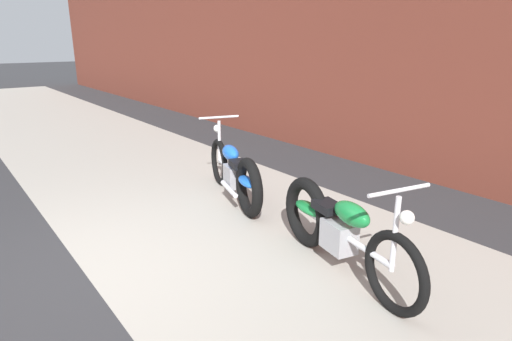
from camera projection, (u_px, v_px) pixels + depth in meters
name	position (u px, v px, depth m)	size (l,w,h in m)	color
ground_plane	(90.00, 281.00, 3.88)	(80.00, 80.00, 0.00)	#2D2D30
sidewalk_slab	(248.00, 231.00, 4.89)	(36.00, 3.50, 0.01)	#9E998E
brick_building_wall	(442.00, 9.00, 6.16)	(36.00, 0.50, 4.97)	brown
motorcycle_blue	(236.00, 174.00, 5.63)	(1.95, 0.81, 1.03)	black
motorcycle_green	(335.00, 227.00, 4.04)	(1.98, 0.71, 1.03)	black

